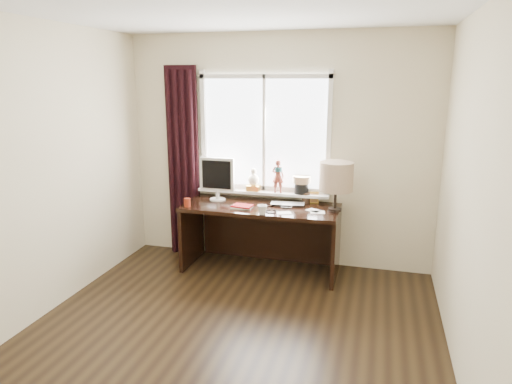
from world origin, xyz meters
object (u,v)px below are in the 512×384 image
(laptop, at_px, (288,204))
(mug, at_px, (262,209))
(monitor, at_px, (217,176))
(table_lamp, at_px, (336,177))
(red_cup, at_px, (187,202))
(desk, at_px, (263,224))

(laptop, xyz_separation_m, mug, (-0.19, -0.39, 0.04))
(monitor, bearing_deg, laptop, -0.98)
(mug, bearing_deg, laptop, 64.41)
(table_lamp, bearing_deg, monitor, 176.24)
(red_cup, bearing_deg, laptop, 17.59)
(desk, distance_m, table_lamp, 1.01)
(mug, distance_m, table_lamp, 0.83)
(table_lamp, bearing_deg, red_cup, -170.66)
(monitor, relative_size, table_lamp, 0.94)
(mug, relative_size, table_lamp, 0.19)
(monitor, bearing_deg, table_lamp, -3.76)
(laptop, height_order, monitor, monitor)
(mug, xyz_separation_m, red_cup, (-0.86, 0.06, -0.00))
(laptop, relative_size, red_cup, 4.00)
(desk, bearing_deg, mug, -76.49)
(mug, bearing_deg, table_lamp, 24.17)
(laptop, bearing_deg, table_lamp, -15.67)
(red_cup, bearing_deg, monitor, 57.26)
(mug, height_order, desk, mug)
(desk, xyz_separation_m, table_lamp, (0.80, -0.08, 0.61))
(red_cup, bearing_deg, table_lamp, 9.34)
(red_cup, relative_size, desk, 0.05)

